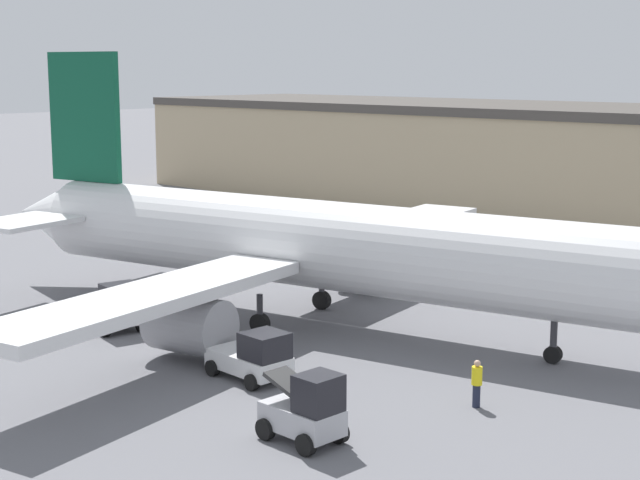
# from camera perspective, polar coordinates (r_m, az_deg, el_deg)

# --- Properties ---
(ground_plane) EXTENTS (400.00, 400.00, 0.00)m
(ground_plane) POSITION_cam_1_polar(r_m,az_deg,el_deg) (44.75, -0.00, -4.98)
(ground_plane) COLOR slate
(terminal_building) EXTENTS (77.39, 18.31, 8.64)m
(terminal_building) POSITION_cam_1_polar(r_m,az_deg,el_deg) (80.33, 12.77, 4.59)
(terminal_building) COLOR tan
(terminal_building) RESTS_ON ground_plane
(airplane) EXTENTS (37.82, 34.68, 12.36)m
(airplane) POSITION_cam_1_polar(r_m,az_deg,el_deg) (44.46, -1.07, -0.24)
(airplane) COLOR silver
(airplane) RESTS_ON ground_plane
(ground_crew_worker) EXTENTS (0.37, 0.37, 1.69)m
(ground_crew_worker) POSITION_cam_1_polar(r_m,az_deg,el_deg) (34.47, 9.11, -8.17)
(ground_crew_worker) COLOR #1E2338
(ground_crew_worker) RESTS_ON ground_plane
(baggage_tug) EXTENTS (3.04, 2.45, 2.23)m
(baggage_tug) POSITION_cam_1_polar(r_m,az_deg,el_deg) (44.58, -11.80, -3.90)
(baggage_tug) COLOR silver
(baggage_tug) RESTS_ON ground_plane
(belt_loader_truck) EXTENTS (2.66, 1.78, 2.34)m
(belt_loader_truck) POSITION_cam_1_polar(r_m,az_deg,el_deg) (30.88, -0.79, -9.88)
(belt_loader_truck) COLOR #B2B2B7
(belt_loader_truck) RESTS_ON ground_plane
(pushback_tug) EXTENTS (3.45, 2.08, 1.96)m
(pushback_tug) POSITION_cam_1_polar(r_m,az_deg,el_deg) (36.96, -3.85, -6.80)
(pushback_tug) COLOR silver
(pushback_tug) RESTS_ON ground_plane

